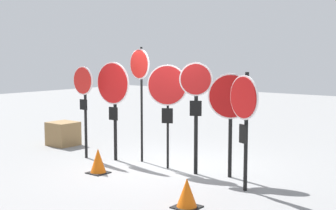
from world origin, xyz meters
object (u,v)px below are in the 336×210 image
Objects in this scene: stop_sign_4 at (196,97)px; stop_sign_0 at (84,91)px; stop_sign_1 at (113,91)px; traffic_cone_0 at (98,161)px; stop_sign_2 at (140,74)px; storage_crate at (63,134)px; stop_sign_5 at (231,104)px; stop_sign_3 at (167,91)px; stop_sign_6 at (244,108)px; traffic_cone_1 at (187,193)px.

stop_sign_0 is at bearing 159.78° from stop_sign_4.
stop_sign_1 reaches higher than traffic_cone_0.
storage_crate is at bearing -172.15° from stop_sign_2.
stop_sign_0 is 2.19m from storage_crate.
stop_sign_5 is at bearing 4.94° from stop_sign_1.
stop_sign_3 is 2.02m from traffic_cone_0.
stop_sign_6 is (1.32, -0.42, -0.09)m from stop_sign_4.
stop_sign_5 is 0.90m from stop_sign_6.
storage_crate is at bearing 159.19° from stop_sign_0.
stop_sign_3 is at bearing 12.62° from stop_sign_0.
traffic_cone_1 is (2.71, -1.93, -1.74)m from stop_sign_2.
traffic_cone_1 is at bearing -107.18° from stop_sign_5.
stop_sign_4 reaches higher than stop_sign_0.
stop_sign_6 is (4.22, -0.04, -0.09)m from stop_sign_0.
stop_sign_0 is 0.95× the size of stop_sign_4.
storage_crate is (-3.81, 0.31, -1.34)m from stop_sign_3.
stop_sign_2 is at bearing 25.07° from stop_sign_1.
storage_crate is at bearing 149.16° from stop_sign_3.
stop_sign_2 is 2.36m from stop_sign_5.
stop_sign_5 reaches higher than storage_crate.
stop_sign_0 is at bearing -156.95° from stop_sign_6.
stop_sign_0 is 0.83× the size of stop_sign_2.
stop_sign_6 is (0.65, -0.62, 0.01)m from stop_sign_5.
traffic_cone_1 is 0.67× the size of storage_crate.
stop_sign_5 reaches higher than traffic_cone_0.
stop_sign_4 is 2.48m from traffic_cone_1.
stop_sign_2 is 1.22× the size of stop_sign_6.
stop_sign_3 is 1.44m from stop_sign_5.
stop_sign_2 reaches higher than traffic_cone_0.
stop_sign_2 is at bearing -167.33° from stop_sign_6.
traffic_cone_0 reaches higher than traffic_cone_1.
stop_sign_5 is at bearing -18.81° from stop_sign_3.
stop_sign_0 is 2.19m from stop_sign_3.
stop_sign_1 is 3.20× the size of storage_crate.
stop_sign_0 reaches higher than traffic_cone_0.
traffic_cone_1 is (1.08, -1.78, -1.34)m from stop_sign_4.
storage_crate is at bearing -163.59° from stop_sign_6.
stop_sign_6 reaches higher than traffic_cone_1.
storage_crate is (-4.55, 0.33, -1.26)m from stop_sign_4.
traffic_cone_0 is at bearing -172.08° from stop_sign_4.
traffic_cone_0 is (-2.29, -1.36, -1.22)m from stop_sign_5.
stop_sign_2 is (0.56, 0.28, 0.38)m from stop_sign_1.
stop_sign_0 reaches higher than traffic_cone_1.
stop_sign_0 reaches higher than stop_sign_6.
stop_sign_0 is 3.06× the size of storage_crate.
stop_sign_2 is 3.37m from storage_crate.
stop_sign_2 is 1.17× the size of stop_sign_3.
stop_sign_0 is 1.44m from stop_sign_2.
stop_sign_3 is at bearing 150.81° from stop_sign_4.
stop_sign_0 is 2.00m from traffic_cone_0.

